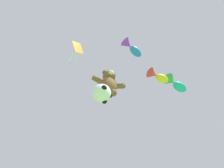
% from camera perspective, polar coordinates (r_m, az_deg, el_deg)
% --- Properties ---
extents(teddy_bear_kite, '(2.36, 1.04, 2.39)m').
position_cam_1_polar(teddy_bear_kite, '(10.02, -1.18, 0.67)').
color(teddy_bear_kite, brown).
extents(soccer_ball_kite, '(1.19, 1.18, 1.10)m').
position_cam_1_polar(soccer_ball_kite, '(8.56, -3.88, -3.53)').
color(soccer_ball_kite, white).
extents(fish_kite_cobalt, '(1.88, 1.31, 0.75)m').
position_cam_1_polar(fish_kite_cobalt, '(11.62, 7.48, 13.49)').
color(fish_kite_cobalt, blue).
extents(fish_kite_goldfin, '(1.97, 1.08, 0.87)m').
position_cam_1_polar(fish_kite_goldfin, '(12.70, 16.95, 2.82)').
color(fish_kite_goldfin, yellow).
extents(fish_kite_teal, '(2.58, 1.60, 1.05)m').
position_cam_1_polar(fish_kite_teal, '(14.57, 23.01, 0.02)').
color(fish_kite_teal, '#19ADB2').
extents(diamond_kite, '(1.13, 0.86, 3.32)m').
position_cam_1_polar(diamond_kite, '(12.74, -13.08, 12.97)').
color(diamond_kite, orange).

